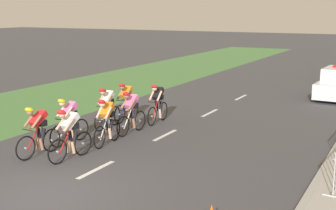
{
  "coord_description": "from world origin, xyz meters",
  "views": [
    {
      "loc": [
        7.29,
        -7.81,
        4.24
      ],
      "look_at": [
        0.16,
        5.81,
        1.1
      ],
      "focal_mm": 49.81,
      "sensor_mm": 36.0,
      "label": 1
    }
  ],
  "objects_px": {
    "cyclist_fourth": "(107,121)",
    "cyclist_sixth": "(131,112)",
    "cyclist_eighth": "(158,103)",
    "cyclist_third": "(69,120)",
    "cyclist_lead": "(38,130)",
    "cyclist_second": "(69,133)",
    "cyclist_seventh": "(126,101)",
    "cyclist_fifth": "(107,107)"
  },
  "relations": [
    {
      "from": "cyclist_second",
      "to": "cyclist_sixth",
      "type": "bearing_deg",
      "value": 89.66
    },
    {
      "from": "cyclist_fifth",
      "to": "cyclist_eighth",
      "type": "distance_m",
      "value": 1.98
    },
    {
      "from": "cyclist_third",
      "to": "cyclist_sixth",
      "type": "xyz_separation_m",
      "value": [
        1.09,
        2.0,
        0.0
      ]
    },
    {
      "from": "cyclist_eighth",
      "to": "cyclist_third",
      "type": "bearing_deg",
      "value": -106.91
    },
    {
      "from": "cyclist_lead",
      "to": "cyclist_second",
      "type": "xyz_separation_m",
      "value": [
        1.05,
        0.16,
        0.0
      ]
    },
    {
      "from": "cyclist_second",
      "to": "cyclist_third",
      "type": "distance_m",
      "value": 1.67
    },
    {
      "from": "cyclist_lead",
      "to": "cyclist_second",
      "type": "bearing_deg",
      "value": 8.66
    },
    {
      "from": "cyclist_lead",
      "to": "cyclist_third",
      "type": "distance_m",
      "value": 1.43
    },
    {
      "from": "cyclist_second",
      "to": "cyclist_lead",
      "type": "bearing_deg",
      "value": -171.34
    },
    {
      "from": "cyclist_second",
      "to": "cyclist_fifth",
      "type": "distance_m",
      "value": 3.69
    },
    {
      "from": "cyclist_third",
      "to": "cyclist_lead",
      "type": "bearing_deg",
      "value": -89.09
    },
    {
      "from": "cyclist_eighth",
      "to": "cyclist_sixth",
      "type": "bearing_deg",
      "value": -91.95
    },
    {
      "from": "cyclist_second",
      "to": "cyclist_fourth",
      "type": "relative_size",
      "value": 1.0
    },
    {
      "from": "cyclist_second",
      "to": "cyclist_sixth",
      "type": "xyz_separation_m",
      "value": [
        0.02,
        3.27,
        0.0
      ]
    },
    {
      "from": "cyclist_second",
      "to": "cyclist_eighth",
      "type": "distance_m",
      "value": 5.07
    },
    {
      "from": "cyclist_sixth",
      "to": "cyclist_fourth",
      "type": "bearing_deg",
      "value": -88.5
    },
    {
      "from": "cyclist_fifth",
      "to": "cyclist_seventh",
      "type": "bearing_deg",
      "value": 89.84
    },
    {
      "from": "cyclist_lead",
      "to": "cyclist_eighth",
      "type": "height_order",
      "value": "same"
    },
    {
      "from": "cyclist_lead",
      "to": "cyclist_fifth",
      "type": "distance_m",
      "value": 3.67
    },
    {
      "from": "cyclist_fourth",
      "to": "cyclist_sixth",
      "type": "relative_size",
      "value": 1.0
    },
    {
      "from": "cyclist_fifth",
      "to": "cyclist_sixth",
      "type": "distance_m",
      "value": 1.19
    },
    {
      "from": "cyclist_seventh",
      "to": "cyclist_fourth",
      "type": "bearing_deg",
      "value": -68.27
    },
    {
      "from": "cyclist_lead",
      "to": "cyclist_fourth",
      "type": "relative_size",
      "value": 1.0
    },
    {
      "from": "cyclist_fourth",
      "to": "cyclist_seventh",
      "type": "distance_m",
      "value": 3.25
    },
    {
      "from": "cyclist_third",
      "to": "cyclist_fifth",
      "type": "bearing_deg",
      "value": 91.88
    },
    {
      "from": "cyclist_fourth",
      "to": "cyclist_sixth",
      "type": "height_order",
      "value": "same"
    },
    {
      "from": "cyclist_fifth",
      "to": "cyclist_fourth",
      "type": "bearing_deg",
      "value": -55.57
    },
    {
      "from": "cyclist_sixth",
      "to": "cyclist_second",
      "type": "bearing_deg",
      "value": -90.34
    },
    {
      "from": "cyclist_second",
      "to": "cyclist_sixth",
      "type": "relative_size",
      "value": 1.0
    },
    {
      "from": "cyclist_fourth",
      "to": "cyclist_fifth",
      "type": "xyz_separation_m",
      "value": [
        -1.2,
        1.76,
        0.0
      ]
    },
    {
      "from": "cyclist_fourth",
      "to": "cyclist_eighth",
      "type": "distance_m",
      "value": 3.31
    },
    {
      "from": "cyclist_eighth",
      "to": "cyclist_lead",
      "type": "bearing_deg",
      "value": -102.2
    },
    {
      "from": "cyclist_fourth",
      "to": "cyclist_sixth",
      "type": "distance_m",
      "value": 1.52
    },
    {
      "from": "cyclist_sixth",
      "to": "cyclist_seventh",
      "type": "distance_m",
      "value": 1.89
    },
    {
      "from": "cyclist_seventh",
      "to": "cyclist_eighth",
      "type": "distance_m",
      "value": 1.26
    },
    {
      "from": "cyclist_third",
      "to": "cyclist_eighth",
      "type": "bearing_deg",
      "value": 73.09
    },
    {
      "from": "cyclist_second",
      "to": "cyclist_fifth",
      "type": "xyz_separation_m",
      "value": [
        -1.15,
        3.51,
        0.0
      ]
    },
    {
      "from": "cyclist_fifth",
      "to": "cyclist_lead",
      "type": "bearing_deg",
      "value": -88.5
    },
    {
      "from": "cyclist_fourth",
      "to": "cyclist_fifth",
      "type": "relative_size",
      "value": 1.0
    },
    {
      "from": "cyclist_third",
      "to": "cyclist_fourth",
      "type": "distance_m",
      "value": 1.23
    },
    {
      "from": "cyclist_sixth",
      "to": "cyclist_eighth",
      "type": "relative_size",
      "value": 1.0
    },
    {
      "from": "cyclist_second",
      "to": "cyclist_third",
      "type": "height_order",
      "value": "same"
    }
  ]
}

